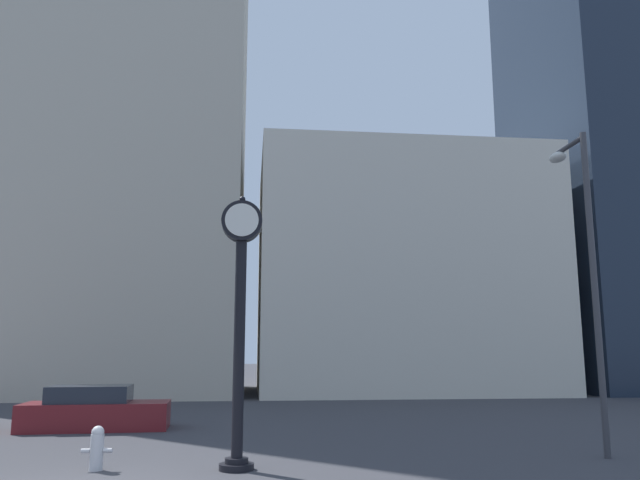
# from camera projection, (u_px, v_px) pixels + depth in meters

# --- Properties ---
(building_tall_tower) EXTENTS (14.05, 12.00, 35.03)m
(building_tall_tower) POSITION_uv_depth(u_px,v_px,m) (122.00, 81.00, 35.91)
(building_tall_tower) COLOR #BCB29E
(building_tall_tower) RESTS_ON ground_plane
(building_storefront_row) EXTENTS (15.47, 12.00, 12.82)m
(building_storefront_row) POSITION_uv_depth(u_px,v_px,m) (395.00, 276.00, 35.67)
(building_storefront_row) COLOR beige
(building_storefront_row) RESTS_ON ground_plane
(building_glass_modern) EXTENTS (11.40, 12.00, 27.88)m
(building_glass_modern) POSITION_uv_depth(u_px,v_px,m) (624.00, 159.00, 38.57)
(building_glass_modern) COLOR #1E2838
(building_glass_modern) RESTS_ON ground_plane
(street_clock) EXTENTS (0.81, 0.66, 5.28)m
(street_clock) POSITION_uv_depth(u_px,v_px,m) (240.00, 299.00, 12.23)
(street_clock) COLOR black
(street_clock) RESTS_ON ground_plane
(car_maroon) EXTENTS (4.10, 1.94, 1.22)m
(car_maroon) POSITION_uv_depth(u_px,v_px,m) (95.00, 411.00, 17.75)
(car_maroon) COLOR maroon
(car_maroon) RESTS_ON ground_plane
(fire_hydrant_near) EXTENTS (0.56, 0.24, 0.81)m
(fire_hydrant_near) POSITION_uv_depth(u_px,v_px,m) (97.00, 448.00, 11.68)
(fire_hydrant_near) COLOR #B7B7BC
(fire_hydrant_near) RESTS_ON ground_plane
(street_lamp_right) EXTENTS (0.36, 1.57, 7.09)m
(street_lamp_right) POSITION_uv_depth(u_px,v_px,m) (583.00, 241.00, 14.08)
(street_lamp_right) COLOR #38383D
(street_lamp_right) RESTS_ON ground_plane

